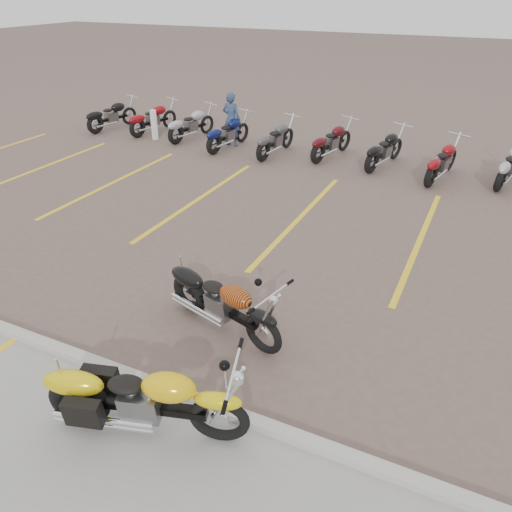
# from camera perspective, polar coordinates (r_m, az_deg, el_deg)

# --- Properties ---
(ground) EXTENTS (100.00, 100.00, 0.00)m
(ground) POSITION_cam_1_polar(r_m,az_deg,el_deg) (8.44, -4.83, -5.84)
(ground) COLOR brown
(ground) RESTS_ON ground
(curb) EXTENTS (60.00, 0.18, 0.12)m
(curb) POSITION_cam_1_polar(r_m,az_deg,el_deg) (7.14, -13.07, -13.62)
(curb) COLOR #ADAAA3
(curb) RESTS_ON ground
(parking_stripes) EXTENTS (38.00, 5.50, 0.01)m
(parking_stripes) POSITION_cam_1_polar(r_m,az_deg,el_deg) (11.60, 5.05, 4.41)
(parking_stripes) COLOR yellow
(parking_stripes) RESTS_ON ground
(yellow_cruiser) EXTENTS (2.41, 0.84, 1.02)m
(yellow_cruiser) POSITION_cam_1_polar(r_m,az_deg,el_deg) (6.23, -12.81, -15.64)
(yellow_cruiser) COLOR black
(yellow_cruiser) RESTS_ON ground
(flame_cruiser) EXTENTS (2.23, 0.79, 0.94)m
(flame_cruiser) POSITION_cam_1_polar(r_m,az_deg,el_deg) (7.69, -3.85, -5.45)
(flame_cruiser) COLOR black
(flame_cruiser) RESTS_ON ground
(person_a) EXTENTS (0.63, 0.42, 1.71)m
(person_a) POSITION_cam_1_polar(r_m,az_deg,el_deg) (16.79, -2.83, 15.34)
(person_a) COLOR navy
(person_a) RESTS_ON ground
(bollard) EXTENTS (0.20, 0.20, 1.00)m
(bollard) POSITION_cam_1_polar(r_m,az_deg,el_deg) (17.88, -11.57, 14.48)
(bollard) COLOR white
(bollard) RESTS_ON ground
(bg_bike_row) EXTENTS (17.48, 2.08, 1.10)m
(bg_bike_row) POSITION_cam_1_polar(r_m,az_deg,el_deg) (15.51, 8.27, 12.76)
(bg_bike_row) COLOR black
(bg_bike_row) RESTS_ON ground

